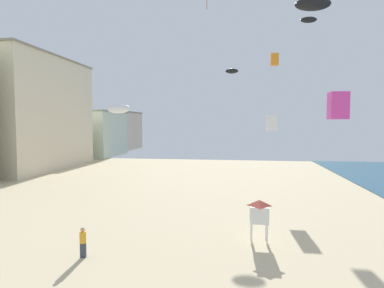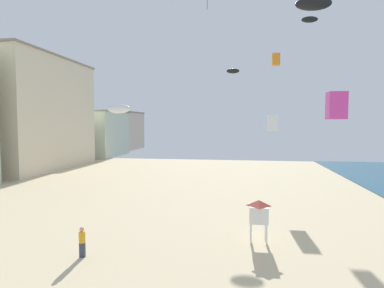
# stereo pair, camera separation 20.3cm
# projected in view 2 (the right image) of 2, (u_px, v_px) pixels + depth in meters

# --- Properties ---
(boardwalk_hotel_mid) EXTENTS (16.74, 21.38, 17.48)m
(boardwalk_hotel_mid) POSITION_uv_depth(u_px,v_px,m) (16.00, 114.00, 51.23)
(boardwalk_hotel_mid) COLOR beige
(boardwalk_hotel_mid) RESTS_ON ground
(boardwalk_hotel_far) EXTENTS (17.90, 14.00, 9.90)m
(boardwalk_hotel_far) POSITION_uv_depth(u_px,v_px,m) (81.00, 133.00, 71.97)
(boardwalk_hotel_far) COLOR #B7C6B2
(boardwalk_hotel_far) RESTS_ON ground
(boardwalk_hotel_distant) EXTENTS (13.69, 15.66, 10.39)m
(boardwalk_hotel_distant) POSITION_uv_depth(u_px,v_px,m) (113.00, 131.00, 89.61)
(boardwalk_hotel_distant) COLOR #C6B29E
(boardwalk_hotel_distant) RESTS_ON ground
(kite_flyer) EXTENTS (0.34, 0.34, 1.64)m
(kite_flyer) POSITION_uv_depth(u_px,v_px,m) (82.00, 240.00, 17.13)
(kite_flyer) COLOR #383D4C
(kite_flyer) RESTS_ON ground
(lifeguard_stand) EXTENTS (1.10, 1.10, 2.55)m
(lifeguard_stand) POSITION_uv_depth(u_px,v_px,m) (259.00, 212.00, 19.34)
(lifeguard_stand) COLOR white
(lifeguard_stand) RESTS_ON ground
(kite_magenta_box) EXTENTS (0.70, 0.70, 1.11)m
(kite_magenta_box) POSITION_uv_depth(u_px,v_px,m) (336.00, 106.00, 13.07)
(kite_magenta_box) COLOR #DB3D9E
(kite_black_parafoil) EXTENTS (1.48, 0.41, 0.57)m
(kite_black_parafoil) POSITION_uv_depth(u_px,v_px,m) (310.00, 19.00, 29.56)
(kite_black_parafoil) COLOR black
(kite_white_parafoil) EXTENTS (1.85, 0.51, 0.72)m
(kite_white_parafoil) POSITION_uv_depth(u_px,v_px,m) (119.00, 109.00, 25.27)
(kite_white_parafoil) COLOR white
(kite_black_parafoil_2) EXTENTS (1.53, 0.42, 0.59)m
(kite_black_parafoil_2) POSITION_uv_depth(u_px,v_px,m) (233.00, 71.00, 38.37)
(kite_black_parafoil_2) COLOR black
(kite_orange_box) EXTENTS (0.95, 0.95, 1.49)m
(kite_orange_box) POSITION_uv_depth(u_px,v_px,m) (276.00, 59.00, 41.08)
(kite_orange_box) COLOR orange
(kite_white_box) EXTENTS (1.01, 1.01, 1.58)m
(kite_white_box) POSITION_uv_depth(u_px,v_px,m) (273.00, 123.00, 32.32)
(kite_white_box) COLOR white
(kite_black_parafoil_3) EXTENTS (2.87, 0.80, 1.11)m
(kite_black_parafoil_3) POSITION_uv_depth(u_px,v_px,m) (314.00, 4.00, 26.07)
(kite_black_parafoil_3) COLOR black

